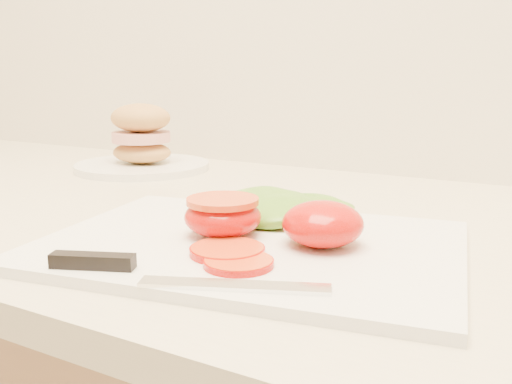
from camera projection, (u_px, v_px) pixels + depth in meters
The scene contains 9 objects.
cutting_board at pixel (251, 245), 0.54m from camera, with size 0.39×0.28×0.01m, color white.
tomato_half_dome at pixel (323, 224), 0.52m from camera, with size 0.08×0.08×0.04m, color red.
tomato_half_cut at pixel (223, 215), 0.55m from camera, with size 0.08×0.08×0.04m.
tomato_slice_0 at pixel (227, 250), 0.50m from camera, with size 0.06×0.06×0.01m, color #D04C1D.
tomato_slice_1 at pixel (239, 263), 0.47m from camera, with size 0.06×0.06×0.01m, color #D04C1D.
lettuce_leaf_0 at pixel (263, 207), 0.62m from camera, with size 0.14×0.09×0.03m, color #67A32B.
lettuce_leaf_1 at pixel (307, 211), 0.61m from camera, with size 0.10×0.08×0.02m, color #67A32B.
knife at pixel (145, 270), 0.45m from camera, with size 0.23×0.08×0.01m.
sandwich_plate at pixel (142, 147), 0.97m from camera, with size 0.23×0.23×0.11m.
Camera 1 is at (-0.05, 1.10, 1.10)m, focal length 40.00 mm.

